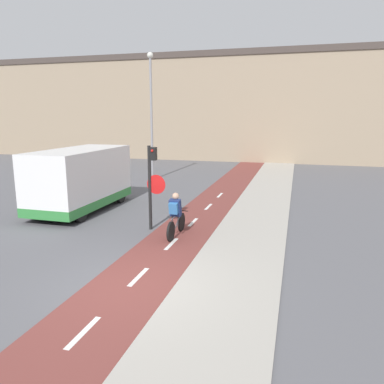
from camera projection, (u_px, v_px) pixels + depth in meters
ground_plane at (130, 286)px, 8.76m from camera, size 120.00×120.00×0.00m
bike_lane at (130, 286)px, 8.76m from camera, size 2.04×60.00×0.02m
sidewalk_strip at (223, 298)px, 8.17m from camera, size 2.40×60.00×0.05m
building_row_background at (258, 107)px, 33.05m from camera, size 60.00×5.20×9.22m
traffic_light_pole at (152, 178)px, 12.77m from camera, size 0.67×0.25×2.93m
street_lamp_far at (151, 105)px, 22.38m from camera, size 0.36×0.36×7.55m
cyclist_near at (176, 216)px, 12.23m from camera, size 0.46×1.77×1.48m
van at (81, 180)px, 15.61m from camera, size 2.16×5.11×2.57m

